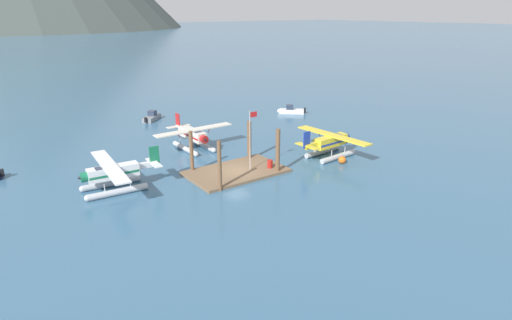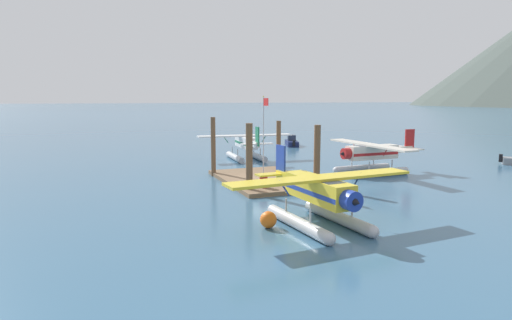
{
  "view_description": "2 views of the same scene",
  "coord_description": "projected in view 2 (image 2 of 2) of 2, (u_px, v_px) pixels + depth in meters",
  "views": [
    {
      "loc": [
        -23.05,
        -36.12,
        16.6
      ],
      "look_at": [
        2.3,
        -0.47,
        1.15
      ],
      "focal_mm": 29.67,
      "sensor_mm": 36.0,
      "label": 1
    },
    {
      "loc": [
        31.29,
        -12.86,
        6.62
      ],
      "look_at": [
        -1.07,
        -0.27,
        1.62
      ],
      "focal_mm": 30.06,
      "sensor_mm": 36.0,
      "label": 2
    }
  ],
  "objects": [
    {
      "name": "piling_far_left",
      "position": [
        279.0,
        147.0,
        38.61
      ],
      "size": [
        0.41,
        0.41,
        4.64
      ],
      "primitive_type": "cylinder",
      "color": "brown",
      "rests_on": "ground"
    },
    {
      "name": "piling_far_right",
      "position": [
        317.0,
        157.0,
        31.72
      ],
      "size": [
        0.48,
        0.48,
        4.69
      ],
      "primitive_type": "cylinder",
      "color": "brown",
      "rests_on": "ground"
    },
    {
      "name": "dock_platform",
      "position": [
        264.0,
        180.0,
        34.4
      ],
      "size": [
        10.37,
        6.41,
        0.3
      ],
      "primitive_type": "cube",
      "color": "brown",
      "rests_on": "ground"
    },
    {
      "name": "fuel_drum",
      "position": [
        264.0,
        181.0,
        30.57
      ],
      "size": [
        0.62,
        0.62,
        0.88
      ],
      "color": "#AD1E19",
      "rests_on": "dock_platform"
    },
    {
      "name": "flagpole",
      "position": [
        264.0,
        129.0,
        32.17
      ],
      "size": [
        0.95,
        0.1,
        6.51
      ],
      "color": "silver",
      "rests_on": "dock_platform"
    },
    {
      "name": "boat_navy_open_west",
      "position": [
        292.0,
        142.0,
        60.6
      ],
      "size": [
        4.71,
        2.75,
        1.5
      ],
      "color": "navy",
      "rests_on": "ground"
    },
    {
      "name": "mooring_buoy",
      "position": [
        268.0,
        220.0,
        22.03
      ],
      "size": [
        0.87,
        0.87,
        0.87
      ],
      "primitive_type": "sphere",
      "color": "orange",
      "rests_on": "ground"
    },
    {
      "name": "piling_near_left",
      "position": [
        213.0,
        147.0,
        36.51
      ],
      "size": [
        0.4,
        0.4,
        5.06
      ],
      "primitive_type": "cylinder",
      "color": "brown",
      "rests_on": "ground"
    },
    {
      "name": "ground_plane",
      "position": [
        264.0,
        181.0,
        34.42
      ],
      "size": [
        1200.0,
        1200.0,
        0.0
      ],
      "primitive_type": "plane",
      "color": "#38607F"
    },
    {
      "name": "seaplane_white_port_fwd",
      "position": [
        246.0,
        145.0,
        46.54
      ],
      "size": [
        7.97,
        10.47,
        3.84
      ],
      "color": "#B7BABF",
      "rests_on": "ground"
    },
    {
      "name": "piling_near_right",
      "position": [
        249.0,
        159.0,
        29.78
      ],
      "size": [
        0.48,
        0.48,
        4.93
      ],
      "primitive_type": "cylinder",
      "color": "brown",
      "rests_on": "ground"
    },
    {
      "name": "seaplane_cream_bow_centre",
      "position": [
        371.0,
        156.0,
        37.66
      ],
      "size": [
        10.43,
        7.98,
        3.84
      ],
      "color": "#B7BABF",
      "rests_on": "ground"
    },
    {
      "name": "seaplane_yellow_stbd_aft",
      "position": [
        319.0,
        197.0,
        22.19
      ],
      "size": [
        7.97,
        10.47,
        3.84
      ],
      "color": "#B7BABF",
      "rests_on": "ground"
    }
  ]
}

